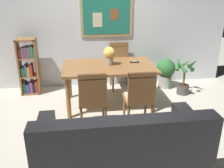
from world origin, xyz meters
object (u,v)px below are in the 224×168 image
object	(u,v)px
bookshelf	(29,68)
potted_ivy	(166,72)
flower_vase	(109,55)
dining_chair_near_left	(93,97)
potted_palm	(184,78)
tv_remote	(135,62)
leather_couch	(121,151)
dining_chair_far_right	(120,62)
dining_table	(109,70)
dining_chair_near_right	(140,95)

from	to	relation	value
bookshelf	potted_ivy	xyz separation A→B (m)	(2.70, -0.06, -0.18)
flower_vase	dining_chair_near_left	bearing A→B (deg)	-112.19
potted_palm	tv_remote	xyz separation A→B (m)	(-1.02, -0.16, 0.40)
leather_couch	potted_palm	size ratio (longest dim) A/B	2.42
dining_chair_far_right	flower_vase	xyz separation A→B (m)	(-0.31, -0.77, 0.37)
dining_table	leather_couch	size ratio (longest dim) A/B	0.85
dining_chair_near_right	potted_palm	xyz separation A→B (m)	(1.15, 1.10, -0.20)
dining_chair_near_right	leather_couch	bearing A→B (deg)	-114.66
dining_chair_far_right	potted_ivy	bearing A→B (deg)	-8.43
dining_chair_near_right	dining_chair_near_left	distance (m)	0.67
dining_table	leather_couch	distance (m)	1.79
dining_chair_near_left	bookshelf	bearing A→B (deg)	125.96
leather_couch	dining_chair_far_right	bearing A→B (deg)	80.91
leather_couch	tv_remote	distance (m)	1.99
dining_chair_near_right	potted_palm	world-z (taller)	dining_chair_near_right
dining_table	potted_palm	bearing A→B (deg)	10.30
dining_chair_far_right	dining_chair_near_left	size ratio (longest dim) A/B	1.00
dining_table	flower_vase	distance (m)	0.27
dining_chair_far_right	tv_remote	distance (m)	0.74
dining_chair_far_right	tv_remote	bearing A→B (deg)	-78.34
bookshelf	flower_vase	bearing A→B (deg)	-25.39
flower_vase	tv_remote	world-z (taller)	flower_vase
dining_chair_far_right	flower_vase	bearing A→B (deg)	-111.59
dining_chair_near_left	leather_couch	distance (m)	1.00
tv_remote	dining_chair_near_right	bearing A→B (deg)	-97.83
dining_table	dining_chair_far_right	size ratio (longest dim) A/B	1.69
dining_chair_near_left	potted_ivy	xyz separation A→B (m)	(1.59, 1.48, -0.20)
dining_chair_near_left	potted_palm	xyz separation A→B (m)	(1.81, 1.08, -0.20)
dining_table	potted_palm	distance (m)	1.54
dining_chair_far_right	potted_palm	world-z (taller)	dining_chair_far_right
dining_chair_near_right	tv_remote	xyz separation A→B (m)	(0.13, 0.94, 0.20)
potted_ivy	leather_couch	bearing A→B (deg)	-119.01
potted_ivy	dining_table	bearing A→B (deg)	-152.07
dining_chair_near_right	potted_palm	bearing A→B (deg)	43.87
leather_couch	potted_palm	world-z (taller)	leather_couch
dining_chair_near_left	tv_remote	xyz separation A→B (m)	(0.80, 0.92, 0.20)
bookshelf	flower_vase	size ratio (longest dim) A/B	3.47
dining_chair_near_left	flower_vase	distance (m)	0.99
dining_table	potted_palm	xyz separation A→B (m)	(1.48, 0.27, -0.31)
bookshelf	flower_vase	world-z (taller)	bookshelf
potted_palm	dining_chair_near_right	bearing A→B (deg)	-136.13
dining_chair_far_right	tv_remote	size ratio (longest dim) A/B	5.70
leather_couch	flower_vase	distance (m)	1.89
leather_couch	bookshelf	size ratio (longest dim) A/B	1.68
dining_chair_far_right	leather_couch	xyz separation A→B (m)	(-0.41, -2.57, -0.23)
dining_chair_near_right	flower_vase	world-z (taller)	flower_vase
dining_table	dining_chair_far_right	world-z (taller)	dining_chair_far_right
bookshelf	potted_ivy	distance (m)	2.71
dining_chair_far_right	tv_remote	world-z (taller)	dining_chair_far_right
dining_chair_near_left	bookshelf	distance (m)	1.90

